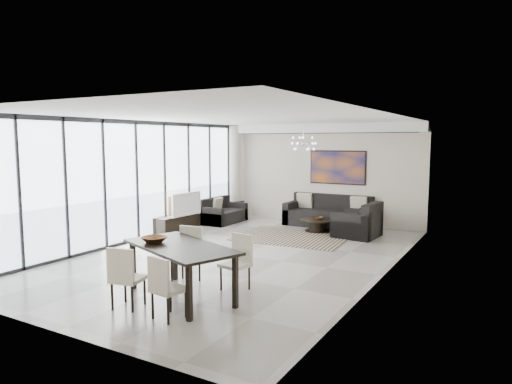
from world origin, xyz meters
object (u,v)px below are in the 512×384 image
Objects in this scene: coffee_table at (317,224)px; sofa_main at (328,216)px; tv_console at (178,224)px; dining_table at (181,251)px; television at (184,204)px.

sofa_main reaches higher than coffee_table.
tv_console is 5.20m from dining_table.
tv_console is (-3.16, -2.82, -0.07)m from sofa_main.
sofa_main reaches higher than tv_console.
tv_console is at bearing 115.86° from television.
coffee_table is 3.72m from tv_console.
coffee_table is 3.60m from television.
tv_console is 0.56m from television.
sofa_main is 1.64× the size of tv_console.
sofa_main reaches higher than dining_table.
tv_console is (-3.19, -1.92, 0.04)m from coffee_table.
dining_table reaches higher than tv_console.
sofa_main is 6.79m from dining_table.
tv_console is at bearing -148.96° from coffee_table.
coffee_table is at bearing -87.73° from sofa_main.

